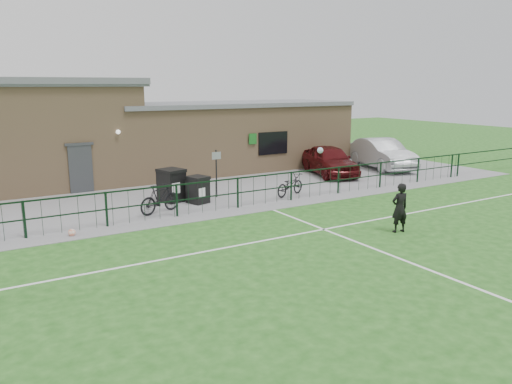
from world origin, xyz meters
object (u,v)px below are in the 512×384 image
wheelie_bin_right (171,186)px  bicycle_d (160,199)px  bicycle_e (290,185)px  car_silver (382,154)px  ball_ground (72,233)px  wheelie_bin_left (198,191)px  car_maroon (330,160)px  sign_post (216,174)px

wheelie_bin_right → bicycle_d: wheelie_bin_right is taller
bicycle_e → car_silver: bearing=-89.2°
wheelie_bin_right → bicycle_e: 4.98m
car_silver → bicycle_e: size_ratio=2.89×
car_silver → ball_ground: (-17.67, -4.36, -0.73)m
wheelie_bin_left → bicycle_d: size_ratio=0.56×
car_silver → car_maroon: bearing=-163.8°
car_maroon → bicycle_e: car_maroon is taller
car_silver → bicycle_e: car_silver is taller
wheelie_bin_right → car_silver: (13.20, 1.52, 0.21)m
car_maroon → ball_ground: (-13.84, -4.25, -0.68)m
bicycle_e → ball_ground: size_ratio=7.46×
wheelie_bin_right → car_silver: 13.29m
wheelie_bin_right → bicycle_e: size_ratio=0.71×
wheelie_bin_left → car_maroon: (8.59, 2.25, 0.28)m
wheelie_bin_left → sign_post: 1.36m
bicycle_d → car_silver: bearing=-96.6°
wheelie_bin_right → bicycle_d: bearing=-140.8°
car_silver → ball_ground: car_silver is taller
car_silver → bicycle_d: 14.62m
wheelie_bin_left → ball_ground: wheelie_bin_left is taller
sign_post → bicycle_e: size_ratio=1.15×
wheelie_bin_left → ball_ground: size_ratio=4.26×
car_silver → ball_ground: size_ratio=21.56×
car_silver → ball_ground: 18.21m
car_silver → sign_post: bearing=-156.4°
car_silver → bicycle_d: size_ratio=2.82×
ball_ground → wheelie_bin_left: bearing=20.9°
car_silver → bicycle_e: bearing=-145.1°
wheelie_bin_left → bicycle_d: bicycle_d is taller
car_maroon → bicycle_d: (-10.46, -3.00, -0.24)m
bicycle_d → ball_ground: bearing=91.5°
car_maroon → bicycle_d: size_ratio=2.54×
bicycle_e → bicycle_d: bearing=70.1°
wheelie_bin_left → sign_post: sign_post is taller
sign_post → car_maroon: sign_post is taller
car_maroon → bicycle_d: 10.88m
wheelie_bin_left → bicycle_e: (3.93, -0.79, -0.04)m
car_maroon → ball_ground: size_ratio=19.44×
sign_post → bicycle_d: size_ratio=1.12×
wheelie_bin_right → bicycle_d: size_ratio=0.69×
wheelie_bin_right → sign_post: size_ratio=0.62×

